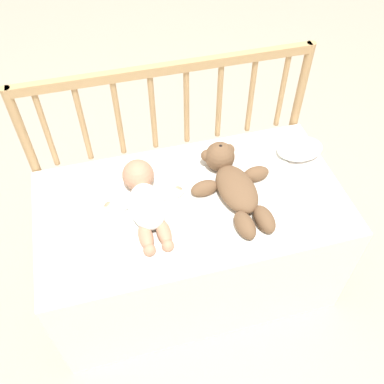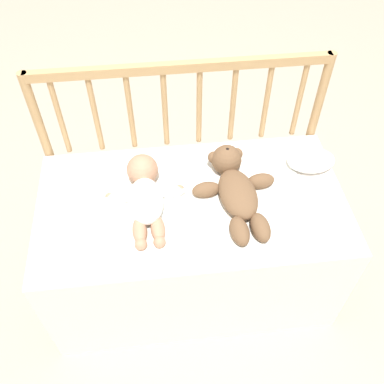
% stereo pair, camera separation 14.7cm
% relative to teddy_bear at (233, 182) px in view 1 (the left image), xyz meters
% --- Properties ---
extents(ground_plane, '(12.00, 12.00, 0.00)m').
position_rel_teddy_bear_xyz_m(ground_plane, '(-0.16, -0.01, -0.59)').
color(ground_plane, tan).
extents(crib_mattress, '(1.16, 0.62, 0.55)m').
position_rel_teddy_bear_xyz_m(crib_mattress, '(-0.16, -0.01, -0.32)').
color(crib_mattress, white).
rests_on(crib_mattress, ground_plane).
extents(crib_rail, '(1.16, 0.04, 0.93)m').
position_rel_teddy_bear_xyz_m(crib_rail, '(-0.16, 0.32, 0.05)').
color(crib_rail, tan).
rests_on(crib_rail, ground_plane).
extents(blanket, '(0.84, 0.52, 0.01)m').
position_rel_teddy_bear_xyz_m(blanket, '(-0.16, -0.03, -0.04)').
color(blanket, white).
rests_on(blanket, crib_mattress).
extents(teddy_bear, '(0.32, 0.44, 0.12)m').
position_rel_teddy_bear_xyz_m(teddy_bear, '(0.00, 0.00, 0.00)').
color(teddy_bear, brown).
rests_on(teddy_bear, crib_mattress).
extents(baby, '(0.31, 0.40, 0.12)m').
position_rel_teddy_bear_xyz_m(baby, '(-0.34, 0.00, 0.00)').
color(baby, white).
rests_on(baby, crib_mattress).
extents(small_pillow, '(0.19, 0.13, 0.06)m').
position_rel_teddy_bear_xyz_m(small_pillow, '(0.33, 0.12, -0.02)').
color(small_pillow, white).
rests_on(small_pillow, crib_mattress).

